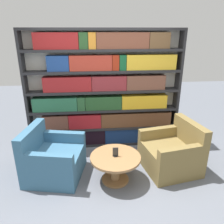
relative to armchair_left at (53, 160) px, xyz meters
The scene contains 6 objects.
ground_plane 1.04m from the armchair_left, 18.13° to the right, with size 14.00×14.00×0.00m, color slate.
bookshelf 1.65m from the armchair_left, 47.19° to the left, with size 3.07×0.30×2.38m.
armchair_left is the anchor object (origin of this frame).
armchair_right 2.06m from the armchair_left, ahead, with size 1.02×1.02×0.86m.
coffee_table 1.06m from the armchair_left, 13.35° to the right, with size 0.81×0.81×0.46m.
table_sign 1.08m from the armchair_left, 13.35° to the right, with size 0.09×0.06×0.16m.
Camera 1 is at (-0.26, -2.92, 2.34)m, focal length 35.00 mm.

